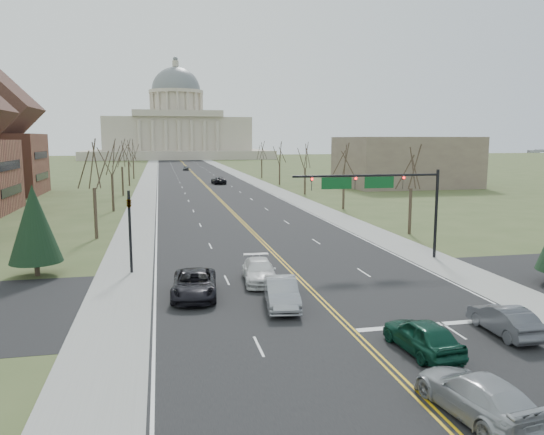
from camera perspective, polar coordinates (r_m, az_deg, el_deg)
name	(u,v)px	position (r m, az deg, el deg)	size (l,w,h in m)	color
ground	(345,324)	(28.56, 7.91, -11.32)	(600.00, 600.00, 0.00)	#3F4F27
road	(197,177)	(135.89, -8.04, 4.32)	(20.00, 380.00, 0.01)	black
cross_road	(313,292)	(33.97, 4.45, -8.01)	(120.00, 14.00, 0.01)	black
sidewalk_left	(149,178)	(135.60, -13.12, 4.18)	(4.00, 380.00, 0.03)	gray
sidewalk_right	(244,176)	(137.23, -3.02, 4.43)	(4.00, 380.00, 0.03)	gray
center_line	(197,177)	(135.89, -8.04, 4.32)	(0.42, 380.00, 0.01)	gold
edge_line_left	(158,178)	(135.58, -12.18, 4.21)	(0.15, 380.00, 0.01)	silver
edge_line_right	(236,177)	(136.91, -3.93, 4.42)	(0.15, 380.00, 0.01)	silver
stop_bar	(442,324)	(29.73, 17.85, -10.82)	(9.50, 0.50, 0.01)	silver
capitol	(177,130)	(275.34, -10.16, 9.28)	(90.00, 60.00, 50.00)	#B8AB9A
signal_mast	(378,189)	(42.37, 11.37, 3.06)	(12.12, 0.44, 7.20)	black
signal_left	(130,222)	(39.24, -15.06, -0.49)	(0.32, 0.36, 6.00)	black
tree_r_0	(412,170)	(55.21, 14.79, 4.99)	(3.74, 3.74, 8.50)	#372E20
tree_l_0	(93,167)	(53.66, -18.68, 5.15)	(3.96, 3.96, 9.00)	#372E20
tree_r_1	(344,162)	(73.60, 7.77, 5.99)	(3.74, 3.74, 8.50)	#372E20
tree_l_1	(111,159)	(73.55, -16.90, 6.01)	(3.96, 3.96, 9.00)	#372E20
tree_r_2	(305,157)	(92.66, 3.58, 6.54)	(3.74, 3.74, 8.50)	#372E20
tree_l_2	(122,155)	(93.48, -15.87, 6.49)	(3.96, 3.96, 9.00)	#372E20
tree_r_3	(280,154)	(112.05, 0.83, 6.89)	(3.74, 3.74, 8.50)	#372E20
tree_l_3	(128,152)	(113.44, -15.21, 6.81)	(3.96, 3.96, 9.00)	#372E20
tree_r_4	(262,151)	(131.62, -1.11, 7.12)	(3.74, 3.74, 8.50)	#372E20
tree_l_4	(133,150)	(133.41, -14.74, 7.03)	(3.96, 3.96, 9.00)	#372E20
conifer_l	(34,224)	(40.62, -24.21, -0.61)	(3.64, 3.64, 6.50)	#372E20
bldg_right_mass	(404,162)	(112.69, 14.06, 5.86)	(25.00, 20.00, 10.00)	brown
car_nb_inner_lead	(422,336)	(25.48, 15.88, -12.13)	(1.87, 4.65, 1.58)	#0C3728
car_nb_outer_lead	(504,320)	(29.12, 23.73, -10.03)	(1.56, 4.46, 1.47)	#484A50
car_nb_inner_second	(477,395)	(20.76, 21.16, -17.36)	(2.15, 5.28, 1.53)	#9EA1A5
car_sb_inner_lead	(281,293)	(30.83, 1.03, -8.09)	(1.76, 5.04, 1.66)	gray
car_sb_outer_lead	(194,284)	(33.06, -8.36, -7.09)	(2.66, 5.77, 1.60)	black
car_sb_inner_second	(259,271)	(35.99, -1.37, -5.78)	(2.13, 5.23, 1.52)	silver
car_far_nb	(219,180)	(114.88, -5.77, 4.00)	(2.56, 5.56, 1.54)	black
car_far_sb	(186,168)	(165.67, -9.23, 5.26)	(1.63, 4.04, 1.38)	#474A4E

